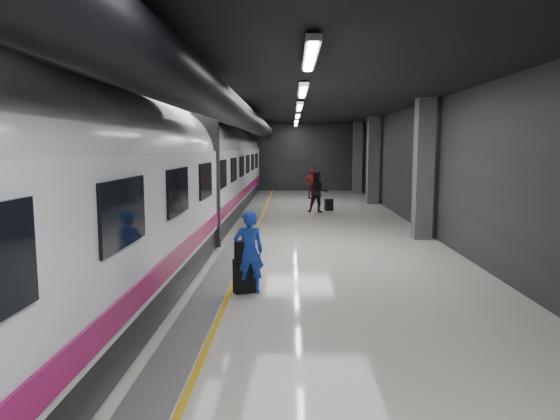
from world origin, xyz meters
TOP-DOWN VIEW (x-y plane):
  - ground at (0.00, 0.00)m, footprint 40.00×40.00m
  - platform_hall at (-0.29, 0.96)m, footprint 10.02×40.02m
  - train at (-3.25, -0.00)m, footprint 3.05×38.00m
  - traveler_main at (-0.55, -4.22)m, footprint 0.71×0.56m
  - suitcase_main at (-0.65, -4.19)m, footprint 0.49×0.40m
  - shoulder_bag at (-0.68, -4.23)m, footprint 0.33×0.29m
  - traveler_far_a at (1.51, 8.39)m, footprint 0.93×0.73m
  - traveler_far_b at (1.47, 14.62)m, footprint 1.06×0.62m
  - suitcase_far at (2.08, 9.13)m, footprint 0.43×0.35m

SIDE VIEW (x-z plane):
  - ground at x=0.00m, z-range 0.00..0.00m
  - suitcase_far at x=2.08m, z-range 0.00..0.55m
  - suitcase_main at x=-0.65m, z-range 0.00..0.69m
  - traveler_far_b at x=1.47m, z-range 0.00..1.69m
  - traveler_main at x=-0.55m, z-range 0.00..1.70m
  - shoulder_bag at x=-0.68m, z-range 0.69..1.07m
  - traveler_far_a at x=1.51m, z-range 0.00..1.87m
  - train at x=-3.25m, z-range 0.04..4.09m
  - platform_hall at x=-0.29m, z-range 1.28..5.79m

